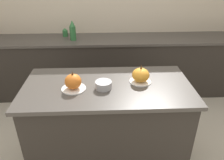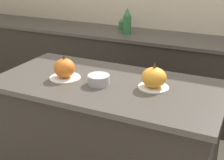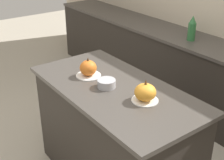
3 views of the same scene
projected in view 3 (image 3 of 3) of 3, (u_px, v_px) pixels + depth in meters
name	position (u px, v px, depth m)	size (l,w,h in m)	color
kitchen_island	(114.00, 136.00, 2.64)	(1.50, 0.75, 0.95)	#2D2823
back_counter	(221.00, 90.00, 3.43)	(6.00, 0.60, 0.92)	#2D2823
pumpkin_cake_left	(88.00, 69.00, 2.58)	(0.21, 0.21, 0.17)	white
pumpkin_cake_right	(145.00, 93.00, 2.21)	(0.19, 0.19, 0.17)	white
bottle_tall	(192.00, 29.00, 3.47)	(0.09, 0.09, 0.28)	#2D6B38
bottle_short	(192.00, 29.00, 3.71)	(0.08, 0.08, 0.13)	#2D6B38
mixing_bowl	(106.00, 84.00, 2.41)	(0.14, 0.14, 0.06)	#ADADB2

